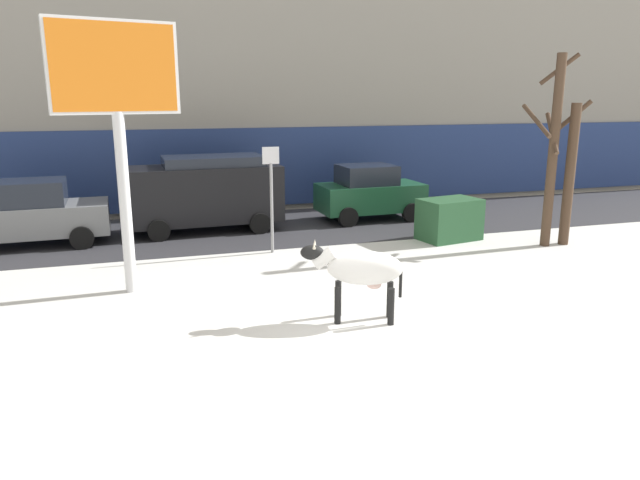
{
  "coord_description": "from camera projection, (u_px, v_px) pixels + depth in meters",
  "views": [
    {
      "loc": [
        -3.36,
        -9.21,
        4.1
      ],
      "look_at": [
        0.25,
        2.46,
        1.1
      ],
      "focal_mm": 33.0,
      "sensor_mm": 36.0,
      "label": 1
    }
  ],
  "objects": [
    {
      "name": "car_grey_sedan",
      "position": [
        29.0,
        214.0,
        16.34
      ],
      "size": [
        4.25,
        2.09,
        1.84
      ],
      "color": "slate",
      "rests_on": "ground"
    },
    {
      "name": "road_strip",
      "position": [
        254.0,
        228.0,
        18.68
      ],
      "size": [
        60.0,
        5.6,
        0.01
      ],
      "primitive_type": "cube",
      "color": "#333338",
      "rests_on": "ground"
    },
    {
      "name": "car_darkgreen_hatchback",
      "position": [
        369.0,
        193.0,
        19.83
      ],
      "size": [
        3.55,
        2.01,
        1.86
      ],
      "color": "#194C2D",
      "rests_on": "ground"
    },
    {
      "name": "car_black_van",
      "position": [
        206.0,
        191.0,
        18.1
      ],
      "size": [
        4.66,
        2.23,
        2.32
      ],
      "color": "black",
      "rests_on": "ground"
    },
    {
      "name": "billboard",
      "position": [
        115.0,
        85.0,
        11.66
      ],
      "size": [
        2.5,
        0.75,
        5.56
      ],
      "color": "silver",
      "rests_on": "ground"
    },
    {
      "name": "ground_plane",
      "position": [
        348.0,
        332.0,
        10.49
      ],
      "size": [
        120.0,
        120.0,
        0.0
      ],
      "primitive_type": "plane",
      "color": "white"
    },
    {
      "name": "bare_tree_far_back",
      "position": [
        552.0,
        148.0,
        15.93
      ],
      "size": [
        1.39,
        1.33,
        5.23
      ],
      "color": "#4C3828",
      "rests_on": "ground"
    },
    {
      "name": "bare_tree_left_lot",
      "position": [
        569.0,
        169.0,
        16.26
      ],
      "size": [
        1.48,
        1.2,
        4.01
      ],
      "color": "#4C3828",
      "rests_on": "ground"
    },
    {
      "name": "pedestrian_near_billboard",
      "position": [
        157.0,
        189.0,
        20.81
      ],
      "size": [
        0.36,
        0.24,
        1.73
      ],
      "color": "#282833",
      "rests_on": "ground"
    },
    {
      "name": "pedestrian_by_cars",
      "position": [
        284.0,
        184.0,
        22.15
      ],
      "size": [
        0.36,
        0.24,
        1.73
      ],
      "color": "#282833",
      "rests_on": "ground"
    },
    {
      "name": "dumpster",
      "position": [
        449.0,
        219.0,
        17.12
      ],
      "size": [
        1.87,
        1.39,
        1.2
      ],
      "primitive_type": "cube",
      "rotation": [
        0.0,
        0.0,
        0.19
      ],
      "color": "#285633",
      "rests_on": "ground"
    },
    {
      "name": "building_facade",
      "position": [
        220.0,
        32.0,
        22.56
      ],
      "size": [
        44.0,
        6.1,
        13.0
      ],
      "color": "gray",
      "rests_on": "ground"
    },
    {
      "name": "street_sign",
      "position": [
        271.0,
        191.0,
        15.44
      ],
      "size": [
        0.44,
        0.08,
        2.82
      ],
      "color": "gray",
      "rests_on": "ground"
    },
    {
      "name": "cow_holstein",
      "position": [
        362.0,
        269.0,
        10.84
      ],
      "size": [
        1.92,
        1.06,
        1.54
      ],
      "color": "silver",
      "rests_on": "ground"
    }
  ]
}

